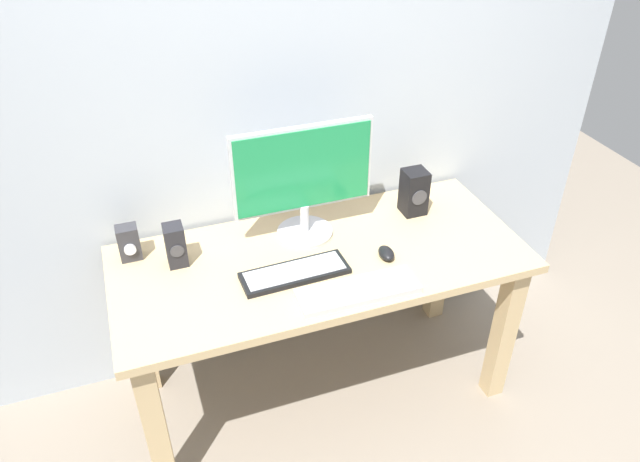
% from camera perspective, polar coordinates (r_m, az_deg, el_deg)
% --- Properties ---
extents(ground_plane, '(6.00, 6.00, 0.00)m').
position_cam_1_polar(ground_plane, '(2.93, 0.06, -14.39)').
color(ground_plane, gray).
extents(wall_back, '(3.05, 0.04, 3.00)m').
position_cam_1_polar(wall_back, '(2.41, -3.29, 17.36)').
color(wall_back, '#B2BCC6').
rests_on(wall_back, ground_plane).
extents(desk, '(1.63, 0.72, 0.77)m').
position_cam_1_polar(desk, '(2.49, 0.07, -4.77)').
color(desk, tan).
rests_on(desk, ground_plane).
extents(monitor, '(0.57, 0.23, 0.48)m').
position_cam_1_polar(monitor, '(2.39, -1.58, 5.02)').
color(monitor, silver).
rests_on(monitor, desk).
extents(keyboard_primary, '(0.42, 0.15, 0.02)m').
position_cam_1_polar(keyboard_primary, '(2.30, -2.38, -3.95)').
color(keyboard_primary, black).
rests_on(keyboard_primary, desk).
extents(keyboard_secondary, '(0.45, 0.15, 0.03)m').
position_cam_1_polar(keyboard_secondary, '(2.22, 3.60, -5.63)').
color(keyboard_secondary, silver).
rests_on(keyboard_secondary, desk).
extents(mouse, '(0.07, 0.10, 0.04)m').
position_cam_1_polar(mouse, '(2.40, 6.26, -2.09)').
color(mouse, black).
rests_on(mouse, desk).
extents(speaker_right, '(0.10, 0.10, 0.20)m').
position_cam_1_polar(speaker_right, '(2.65, 8.83, 3.66)').
color(speaker_right, black).
rests_on(speaker_right, desk).
extents(speaker_left, '(0.07, 0.08, 0.17)m').
position_cam_1_polar(speaker_left, '(2.38, -13.45, -1.30)').
color(speaker_left, '#232328').
rests_on(speaker_left, desk).
extents(audio_controller, '(0.08, 0.08, 0.14)m').
position_cam_1_polar(audio_controller, '(2.47, -17.54, -1.06)').
color(audio_controller, '#333338').
rests_on(audio_controller, desk).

